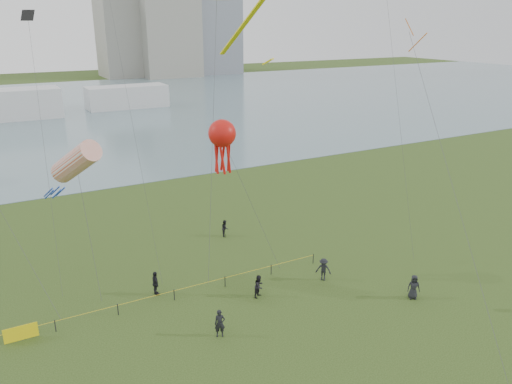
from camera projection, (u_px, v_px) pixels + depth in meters
name	position (u px, v px, depth m)	size (l,w,h in m)	color
ground_plane	(342.00, 378.00, 27.82)	(400.00, 400.00, 0.00)	#253A12
lake	(63.00, 111.00, 110.93)	(400.00, 120.00, 0.08)	slate
building_mid	(165.00, 21.00, 177.13)	(20.00, 20.00, 38.00)	gray
building_low	(123.00, 36.00, 177.41)	(16.00, 18.00, 28.00)	gray
pavilion_left	(2.00, 105.00, 100.39)	(22.00, 8.00, 6.00)	silver
pavilion_right	(127.00, 97.00, 114.80)	(18.00, 7.00, 5.00)	silver
fence	(85.00, 316.00, 32.70)	(24.07, 0.07, 1.05)	black
spectator_a	(259.00, 286.00, 35.84)	(0.83, 0.64, 1.70)	black
spectator_b	(323.00, 269.00, 38.12)	(1.17, 0.67, 1.82)	black
spectator_c	(155.00, 283.00, 36.06)	(1.08, 0.45, 1.85)	black
spectator_d	(414.00, 287.00, 35.61)	(0.89, 0.58, 1.81)	black
spectator_f	(220.00, 323.00, 31.26)	(0.67, 0.44, 1.85)	black
spectator_g	(225.00, 228.00, 46.09)	(0.76, 0.59, 1.56)	black
kite_windsock	(76.00, 162.00, 34.56)	(4.13, 5.17, 11.47)	#3F3F42
kite_octopus	(222.00, 135.00, 35.57)	(5.31, 2.28, 12.32)	#3F3F42
kite_delta	(415.00, 46.00, 34.38)	(5.34, 15.29, 19.08)	#3F3F42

